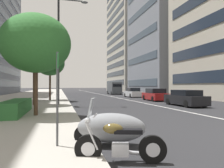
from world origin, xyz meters
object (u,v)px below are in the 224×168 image
object	(u,v)px
motorcycle_by_sign_pole	(119,143)
street_tree_mid_sidewalk	(50,64)
car_far_down_avenue	(155,95)
motorcycle_far_end_row	(110,128)
street_lamp_with_banners	(63,42)
car_approaching_light	(133,93)
delivery_van_ahead	(114,88)
street_tree_far_plaza	(34,54)
car_mid_block_traffic	(185,98)
parking_sign_by_curb	(58,89)
street_tree_near_plaza_corner	(36,44)

from	to	relation	value
motorcycle_by_sign_pole	street_tree_mid_sidewalk	bearing A→B (deg)	-67.10
street_tree_mid_sidewalk	car_far_down_avenue	bearing A→B (deg)	-98.65
motorcycle_far_end_row	street_lamp_with_banners	xyz separation A→B (m)	(13.15, 1.21, 5.11)
motorcycle_by_sign_pole	car_approaching_light	size ratio (longest dim) A/B	0.47
delivery_van_ahead	street_tree_far_plaza	size ratio (longest dim) A/B	0.97
motorcycle_far_end_row	car_mid_block_traffic	distance (m)	14.16
motorcycle_by_sign_pole	street_tree_mid_sidewalk	size ratio (longest dim) A/B	0.36
car_approaching_light	street_tree_far_plaza	bearing A→B (deg)	134.70
car_mid_block_traffic	street_tree_far_plaza	size ratio (longest dim) A/B	0.78
car_approaching_light	street_tree_far_plaza	xyz separation A→B (m)	(-12.98, 13.37, 3.75)
motorcycle_far_end_row	street_tree_mid_sidewalk	size ratio (longest dim) A/B	0.39
street_tree_far_plaza	motorcycle_far_end_row	bearing A→B (deg)	-164.72
car_mid_block_traffic	parking_sign_by_curb	world-z (taller)	parking_sign_by_curb
parking_sign_by_curb	delivery_van_ahead	bearing A→B (deg)	-16.59
motorcycle_by_sign_pole	car_far_down_avenue	bearing A→B (deg)	-101.07
car_approaching_light	delivery_van_ahead	distance (m)	12.09
parking_sign_by_curb	street_tree_far_plaza	world-z (taller)	street_tree_far_plaza
delivery_van_ahead	street_tree_mid_sidewalk	world-z (taller)	street_tree_mid_sidewalk
delivery_van_ahead	street_tree_far_plaza	bearing A→B (deg)	153.33
car_far_down_avenue	motorcycle_by_sign_pole	bearing A→B (deg)	155.31
car_approaching_light	parking_sign_by_curb	world-z (taller)	parking_sign_by_curb
street_lamp_with_banners	street_tree_mid_sidewalk	size ratio (longest dim) A/B	1.67
parking_sign_by_curb	street_tree_near_plaza_corner	world-z (taller)	street_tree_near_plaza_corner
car_mid_block_traffic	car_approaching_light	distance (m)	15.32
motorcycle_by_sign_pole	motorcycle_far_end_row	size ratio (longest dim) A/B	0.95
motorcycle_by_sign_pole	car_far_down_avenue	xyz separation A→B (m)	(18.99, -9.86, 0.25)
car_approaching_light	street_tree_near_plaza_corner	distance (m)	23.59
car_mid_block_traffic	parking_sign_by_curb	xyz separation A→B (m)	(-10.85, 10.85, 0.99)
street_tree_far_plaza	delivery_van_ahead	bearing A→B (deg)	-28.19
car_mid_block_traffic	delivery_van_ahead	distance (m)	27.40
car_far_down_avenue	parking_sign_by_curb	distance (m)	21.06
car_mid_block_traffic	delivery_van_ahead	bearing A→B (deg)	-1.09
car_mid_block_traffic	parking_sign_by_curb	distance (m)	15.38
car_mid_block_traffic	motorcycle_by_sign_pole	bearing A→B (deg)	141.85
car_mid_block_traffic	street_tree_near_plaza_corner	xyz separation A→B (m)	(-4.37, 12.06, 3.41)
motorcycle_by_sign_pole	street_lamp_with_banners	xyz separation A→B (m)	(14.55, 1.06, 5.19)
car_far_down_avenue	street_tree_mid_sidewalk	size ratio (longest dim) A/B	0.80
car_mid_block_traffic	street_tree_mid_sidewalk	world-z (taller)	street_tree_mid_sidewalk
car_far_down_avenue	street_tree_mid_sidewalk	distance (m)	12.92
car_far_down_avenue	parking_sign_by_curb	size ratio (longest dim) A/B	1.79
motorcycle_far_end_row	street_tree_mid_sidewalk	distance (m)	19.98
street_tree_far_plaza	car_approaching_light	bearing A→B (deg)	-45.85
motorcycle_by_sign_pole	street_tree_far_plaza	world-z (taller)	street_tree_far_plaza
street_tree_near_plaza_corner	street_tree_far_plaza	xyz separation A→B (m)	(6.71, 0.82, 0.35)
car_approaching_light	parking_sign_by_curb	distance (m)	28.53
car_far_down_avenue	parking_sign_by_curb	bearing A→B (deg)	150.50
car_mid_block_traffic	street_tree_far_plaza	bearing A→B (deg)	79.74
motorcycle_far_end_row	parking_sign_by_curb	distance (m)	1.91
car_mid_block_traffic	street_tree_far_plaza	xyz separation A→B (m)	(2.34, 12.88, 3.77)
delivery_van_ahead	car_mid_block_traffic	bearing A→B (deg)	-179.61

